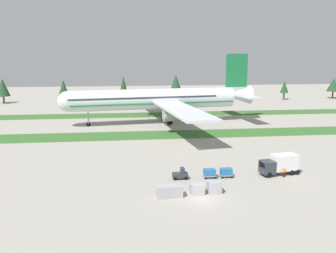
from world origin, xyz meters
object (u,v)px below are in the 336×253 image
uld_container_2 (197,189)px  taxiway_marker_2 (83,140)px  airliner (160,99)px  baggage_tug (180,174)px  cargo_dolly_second (226,172)px  taxiway_marker_3 (201,138)px  taxiway_marker_0 (200,136)px  ground_crew_marshaller (284,172)px  uld_container_0 (163,192)px  taxiway_marker_1 (210,138)px  cargo_dolly_lead (210,173)px  uld_container_1 (176,191)px  uld_container_3 (214,187)px  catering_truck (280,164)px  ground_crew_loader (278,169)px

uld_container_2 → taxiway_marker_2: bearing=119.4°
airliner → baggage_tug: bearing=170.8°
cargo_dolly_second → taxiway_marker_3: size_ratio=4.36×
taxiway_marker_0 → taxiway_marker_3: size_ratio=1.31×
ground_crew_marshaller → uld_container_0: 22.51m
baggage_tug → uld_container_2: bearing=-168.4°
taxiway_marker_1 → uld_container_2: bearing=-106.3°
baggage_tug → taxiway_marker_1: 31.34m
cargo_dolly_lead → uld_container_1: size_ratio=1.10×
cargo_dolly_second → taxiway_marker_0: size_ratio=3.34×
cargo_dolly_second → uld_container_3: bearing=150.8°
catering_truck → taxiway_marker_1: bearing=0.9°
airliner → taxiway_marker_1: airliner is taller
ground_crew_marshaller → baggage_tug: bearing=170.5°
uld_container_2 → taxiway_marker_0: uld_container_2 is taller
taxiway_marker_0 → airliner: bearing=112.0°
airliner → taxiway_marker_0: bearing=-165.5°
ground_crew_marshaller → cargo_dolly_lead: bearing=169.0°
uld_container_1 → taxiway_marker_3: bearing=72.5°
taxiway_marker_0 → ground_crew_loader: bearing=-76.1°
ground_crew_marshaller → taxiway_marker_3: bearing=99.7°
baggage_tug → uld_container_3: size_ratio=1.30×
taxiway_marker_0 → taxiway_marker_1: 2.98m
cargo_dolly_second → uld_container_2: uld_container_2 is taller
taxiway_marker_1 → taxiway_marker_2: (-31.34, 1.13, 0.08)m
taxiway_marker_3 → uld_container_2: bearing=-102.8°
uld_container_2 → taxiway_marker_1: 37.46m
baggage_tug → catering_truck: 17.62m
uld_container_0 → ground_crew_marshaller: bearing=17.1°
cargo_dolly_second → ground_crew_loader: size_ratio=1.27×
uld_container_3 → taxiway_marker_2: bearing=122.6°
baggage_tug → taxiway_marker_1: size_ratio=5.69×
airliner → taxiway_marker_2: size_ratio=119.36×
uld_container_0 → taxiway_marker_2: (-15.66, 37.84, -0.58)m
baggage_tug → taxiway_marker_1: (11.95, 28.97, -0.59)m
catering_truck → taxiway_marker_2: 47.53m
cargo_dolly_second → taxiway_marker_0: (1.87, 30.99, -0.59)m
airliner → uld_container_2: airliner is taller
uld_container_0 → taxiway_marker_2: uld_container_0 is taller
ground_crew_loader → taxiway_marker_1: bearing=145.2°
cargo_dolly_second → baggage_tug: bearing=90.0°
ground_crew_loader → airliner: bearing=151.7°
cargo_dolly_second → ground_crew_loader: (9.44, 0.44, 0.03)m
uld_container_0 → taxiway_marker_0: bearing=70.8°
taxiway_marker_3 → uld_container_1: bearing=-107.5°
taxiway_marker_0 → taxiway_marker_1: size_ratio=1.44×
catering_truck → taxiway_marker_1: 29.29m
ground_crew_marshaller → taxiway_marker_0: 33.13m
cargo_dolly_second → uld_container_1: 12.42m
baggage_tug → ground_crew_marshaller: size_ratio=1.50×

